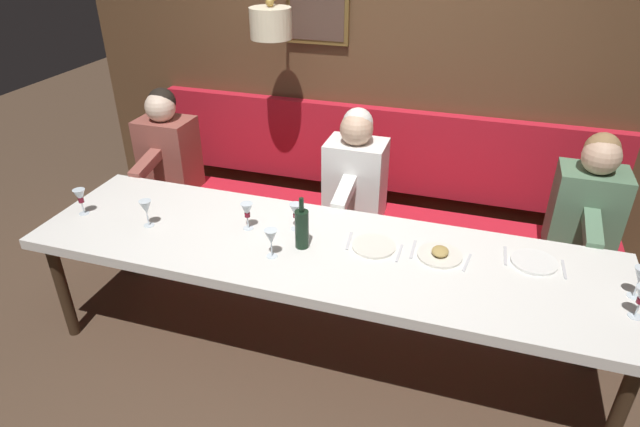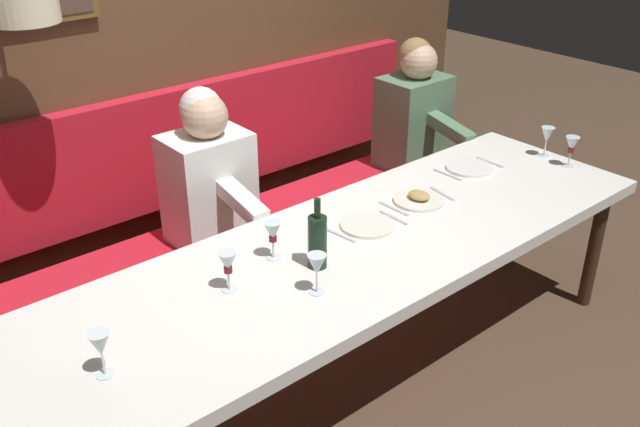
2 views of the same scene
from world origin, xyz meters
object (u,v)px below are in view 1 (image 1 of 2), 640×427
(wine_glass_5, at_px, (271,238))
(diner_middle, at_px, (167,144))
(wine_glass_2, at_px, (80,197))
(wine_bottle, at_px, (302,228))
(diner_near, at_px, (355,169))
(wine_glass_3, at_px, (296,212))
(diner_nearest, at_px, (589,200))
(wine_glass_6, at_px, (640,277))
(wine_glass_0, at_px, (146,208))
(wine_glass_1, at_px, (247,211))
(dining_table, at_px, (321,255))

(wine_glass_5, bearing_deg, diner_middle, 50.64)
(wine_glass_2, height_order, wine_bottle, wine_bottle)
(diner_near, bearing_deg, wine_glass_3, 167.74)
(diner_middle, bearing_deg, wine_glass_3, -119.66)
(diner_nearest, xyz_separation_m, wine_glass_6, (-0.84, -0.13, 0.04))
(diner_middle, bearing_deg, wine_glass_0, -154.16)
(wine_glass_1, distance_m, wine_glass_2, 1.04)
(diner_near, xyz_separation_m, diner_middle, (0.00, 1.47, 0.00))
(diner_nearest, distance_m, wine_glass_0, 2.65)
(wine_glass_1, xyz_separation_m, wine_glass_2, (-0.15, 1.03, -0.00))
(diner_middle, relative_size, wine_glass_6, 4.82)
(diner_middle, relative_size, wine_glass_0, 4.82)
(diner_middle, xyz_separation_m, wine_glass_0, (-0.97, -0.47, 0.04))
(diner_near, bearing_deg, wine_glass_2, 123.67)
(wine_glass_0, bearing_deg, wine_glass_6, -87.08)
(diner_near, xyz_separation_m, wine_glass_3, (-0.74, 0.16, 0.04))
(diner_middle, xyz_separation_m, wine_bottle, (-0.91, -1.40, 0.04))
(dining_table, distance_m, wine_glass_0, 1.05)
(dining_table, height_order, wine_glass_6, wine_glass_6)
(wine_glass_5, bearing_deg, wine_glass_2, 86.35)
(diner_near, height_order, wine_glass_3, diner_near)
(wine_glass_2, height_order, wine_glass_6, same)
(wine_glass_0, height_order, wine_glass_6, same)
(wine_glass_1, bearing_deg, dining_table, -97.21)
(wine_glass_2, bearing_deg, wine_glass_6, -87.56)
(wine_glass_0, xyz_separation_m, wine_glass_6, (0.13, -2.59, 0.00))
(wine_glass_2, distance_m, wine_glass_5, 1.27)
(diner_middle, height_order, wine_glass_0, diner_middle)
(diner_near, bearing_deg, wine_glass_0, 134.24)
(wine_glass_0, relative_size, wine_glass_6, 1.00)
(diner_middle, relative_size, wine_bottle, 2.64)
(wine_glass_0, relative_size, wine_glass_1, 1.00)
(wine_glass_1, xyz_separation_m, wine_glass_3, (0.08, -0.27, 0.00))
(wine_bottle, bearing_deg, diner_middle, 57.04)
(wine_glass_0, relative_size, wine_bottle, 0.55)
(wine_bottle, bearing_deg, diner_nearest, -59.33)
(dining_table, height_order, wine_glass_5, wine_glass_5)
(diner_nearest, height_order, diner_near, same)
(wine_bottle, bearing_deg, wine_glass_2, 92.50)
(wine_glass_2, bearing_deg, diner_near, -56.33)
(dining_table, distance_m, diner_nearest, 1.69)
(wine_glass_2, xyz_separation_m, wine_glass_6, (0.13, -3.05, 0.00))
(wine_glass_0, distance_m, wine_glass_6, 2.59)
(diner_nearest, relative_size, wine_bottle, 2.64)
(wine_glass_3, bearing_deg, wine_glass_1, 106.55)
(diner_middle, bearing_deg, wine_glass_6, -105.34)
(diner_nearest, xyz_separation_m, wine_glass_0, (-0.97, 2.46, 0.04))
(diner_near, distance_m, wine_glass_0, 1.39)
(diner_near, bearing_deg, diner_nearest, -90.00)
(diner_nearest, height_order, wine_glass_3, diner_nearest)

